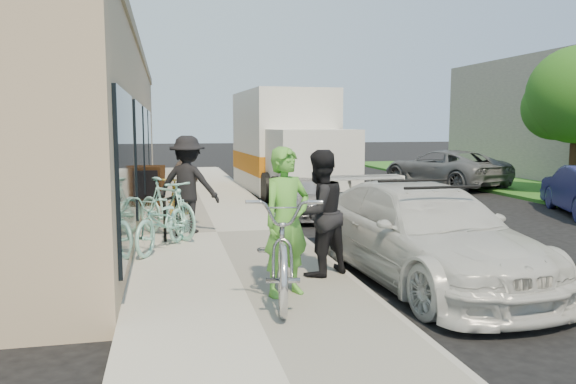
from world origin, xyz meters
TOP-DOWN VIEW (x-y plane):
  - ground at (0.00, 0.00)m, footprint 120.00×120.00m
  - sidewalk at (-2.00, 3.00)m, footprint 3.00×34.00m
  - curb at (-0.45, 3.00)m, footprint 0.12×34.00m
  - storefront at (-5.24, 7.99)m, footprint 3.60×20.00m
  - bike_rack at (-2.88, 2.51)m, footprint 0.27×0.51m
  - sandwich_board at (-3.34, 6.93)m, footprint 0.75×0.76m
  - sedan_white at (0.66, -0.58)m, footprint 2.33×4.93m
  - sedan_silver at (0.37, 5.19)m, footprint 1.23×2.96m
  - moving_truck at (0.93, 9.89)m, footprint 2.84×6.90m
  - far_car_gray at (6.89, 10.66)m, footprint 3.50×5.26m
  - median_tree at (9.32, 7.13)m, footprint 2.95×2.95m
  - tandem_bike at (-1.57, -1.31)m, footprint 1.26×2.56m
  - woman_rider at (-1.52, -1.29)m, footprint 0.79×0.68m
  - man_standing at (-0.87, -0.47)m, footprint 1.06×0.98m
  - cruiser_bike_a at (-2.95, 2.73)m, footprint 1.44×1.84m
  - cruiser_bike_b at (-3.02, 1.62)m, footprint 1.34×1.90m
  - cruiser_bike_c at (-2.72, 4.03)m, footprint 0.80×1.84m
  - bystander_a at (-2.54, 3.04)m, footprint 1.40×1.11m
  - bystander_b at (-2.54, 5.45)m, footprint 0.91×0.91m

SIDE VIEW (x-z plane):
  - ground at x=0.00m, z-range 0.00..0.00m
  - curb at x=-0.45m, z-range 0.00..0.13m
  - sidewalk at x=-2.00m, z-range 0.00..0.15m
  - sedan_silver at x=0.37m, z-range 0.00..1.00m
  - bike_rack at x=-2.88m, z-range 0.23..1.02m
  - cruiser_bike_b at x=-3.02m, z-range 0.15..1.10m
  - far_car_gray at x=6.89m, z-range 0.00..1.34m
  - sandwich_board at x=-3.34m, z-range 0.16..1.20m
  - cruiser_bike_c at x=-2.72m, z-range 0.15..1.22m
  - sedan_white at x=0.66m, z-range -0.02..1.41m
  - cruiser_bike_a at x=-2.95m, z-range 0.15..1.26m
  - tandem_bike at x=-1.57m, z-range 0.15..1.44m
  - bystander_b at x=-2.54m, z-range 0.15..1.70m
  - man_standing at x=-0.87m, z-range 0.15..1.91m
  - woman_rider at x=-1.52m, z-range 0.15..1.99m
  - bystander_a at x=-2.54m, z-range 0.15..2.04m
  - moving_truck at x=0.93m, z-range -0.19..3.15m
  - storefront at x=-5.24m, z-range 0.01..4.24m
  - median_tree at x=9.32m, z-range 0.76..5.28m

